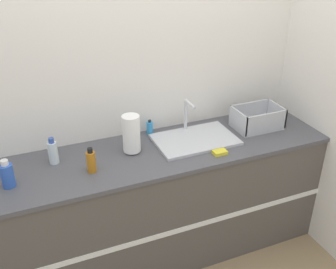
% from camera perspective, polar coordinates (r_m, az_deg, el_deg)
% --- Properties ---
extents(wall_back, '(4.94, 0.06, 2.60)m').
position_cam_1_polar(wall_back, '(2.69, -5.92, 8.25)').
color(wall_back, silver).
rests_on(wall_back, ground_plane).
extents(wall_right, '(0.06, 2.60, 2.60)m').
position_cam_1_polar(wall_right, '(3.05, 20.38, 9.02)').
color(wall_right, silver).
rests_on(wall_right, ground_plane).
extents(counter_cabinet, '(2.56, 0.62, 0.89)m').
position_cam_1_polar(counter_cabinet, '(2.84, -3.07, -10.38)').
color(counter_cabinet, '#514C47').
rests_on(counter_cabinet, ground_plane).
extents(sink, '(0.56, 0.36, 0.25)m').
position_cam_1_polar(sink, '(2.73, 3.90, -0.55)').
color(sink, silver).
rests_on(sink, counter_cabinet).
extents(paper_towel_roll, '(0.11, 0.11, 0.26)m').
position_cam_1_polar(paper_towel_roll, '(2.54, -5.35, 0.08)').
color(paper_towel_roll, '#4C4C51').
rests_on(paper_towel_roll, counter_cabinet).
extents(dish_rack, '(0.34, 0.23, 0.16)m').
position_cam_1_polar(dish_rack, '(2.96, 12.81, 2.07)').
color(dish_rack, '#B7BABF').
rests_on(dish_rack, counter_cabinet).
extents(bottle_amber, '(0.06, 0.06, 0.16)m').
position_cam_1_polar(bottle_amber, '(2.40, -11.10, -3.84)').
color(bottle_amber, '#B26B19').
rests_on(bottle_amber, counter_cabinet).
extents(bottle_blue, '(0.08, 0.08, 0.17)m').
position_cam_1_polar(bottle_blue, '(2.40, -22.31, -5.44)').
color(bottle_blue, '#2D56B7').
rests_on(bottle_blue, counter_cabinet).
extents(bottle_clear, '(0.06, 0.06, 0.18)m').
position_cam_1_polar(bottle_clear, '(2.54, -16.35, -2.46)').
color(bottle_clear, silver).
rests_on(bottle_clear, counter_cabinet).
extents(soap_dispenser, '(0.05, 0.05, 0.11)m').
position_cam_1_polar(soap_dispenser, '(2.79, -2.66, 0.96)').
color(soap_dispenser, '#338CCC').
rests_on(soap_dispenser, counter_cabinet).
extents(sponge, '(0.09, 0.06, 0.02)m').
position_cam_1_polar(sponge, '(2.58, 7.53, -2.58)').
color(sponge, yellow).
rests_on(sponge, counter_cabinet).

